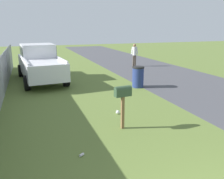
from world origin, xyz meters
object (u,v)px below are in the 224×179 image
at_px(pickup_truck, 40,62).
at_px(pedestrian, 134,53).
at_px(mailbox, 123,95).
at_px(trash_bin, 138,77).

height_order(pickup_truck, pedestrian, pickup_truck).
relative_size(mailbox, pedestrian, 0.77).
relative_size(mailbox, trash_bin, 1.25).
xyz_separation_m(mailbox, pickup_truck, (7.92, 1.98, 0.01)).
bearing_deg(mailbox, pickup_truck, 8.86).
xyz_separation_m(mailbox, pedestrian, (10.69, -5.36, -0.06)).
xyz_separation_m(pickup_truck, pedestrian, (2.77, -7.34, -0.07)).
relative_size(pickup_truck, pedestrian, 3.24).
bearing_deg(mailbox, trash_bin, -36.08).
bearing_deg(pedestrian, trash_bin, -174.00).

